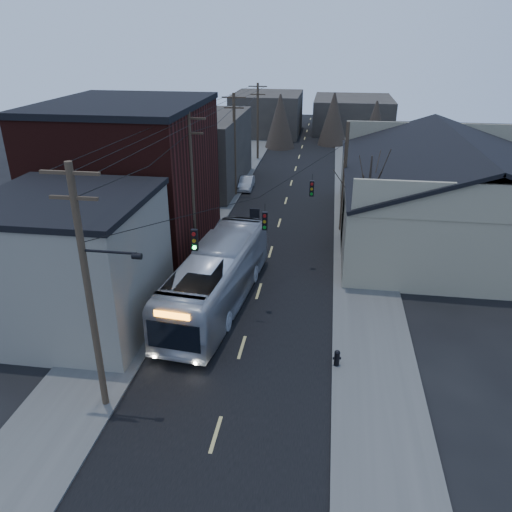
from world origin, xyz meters
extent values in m
plane|color=black|center=(0.00, 0.00, 0.00)|extent=(160.00, 160.00, 0.00)
cube|color=black|center=(0.00, 30.00, 0.01)|extent=(9.00, 110.00, 0.02)
cube|color=#474744|center=(-6.50, 30.00, 0.06)|extent=(4.00, 110.00, 0.12)
cube|color=#474744|center=(6.50, 30.00, 0.06)|extent=(4.00, 110.00, 0.12)
cube|color=#6E685B|center=(-9.00, 9.00, 3.50)|extent=(8.00, 8.00, 7.00)
cube|color=black|center=(-10.00, 20.00, 5.00)|extent=(10.00, 12.00, 10.00)
cube|color=#302A26|center=(-9.50, 36.00, 3.50)|extent=(9.00, 14.00, 7.00)
cube|color=gray|center=(13.00, 25.00, 2.50)|extent=(16.00, 20.00, 5.00)
cube|color=black|center=(9.00, 25.00, 6.30)|extent=(8.16, 20.60, 2.86)
cube|color=#302A26|center=(-6.00, 65.00, 3.00)|extent=(10.00, 12.00, 6.00)
cube|color=#302A26|center=(7.00, 70.00, 2.50)|extent=(12.00, 14.00, 5.00)
cone|color=black|center=(6.50, 20.00, 3.60)|extent=(0.40, 0.40, 7.20)
cylinder|color=#382B1E|center=(-5.00, 3.00, 5.25)|extent=(0.28, 0.28, 10.50)
cube|color=#382B1E|center=(-5.00, 3.00, 10.10)|extent=(2.20, 0.12, 0.12)
cylinder|color=#382B1E|center=(-5.00, 18.00, 5.00)|extent=(0.28, 0.28, 10.00)
cube|color=#382B1E|center=(-5.00, 18.00, 9.60)|extent=(2.20, 0.12, 0.12)
cylinder|color=#382B1E|center=(-5.00, 33.00, 4.75)|extent=(0.28, 0.28, 9.50)
cube|color=#382B1E|center=(-5.00, 33.00, 9.10)|extent=(2.20, 0.12, 0.12)
cylinder|color=#382B1E|center=(-5.00, 48.00, 4.50)|extent=(0.28, 0.28, 9.00)
cube|color=#382B1E|center=(-5.00, 48.00, 8.60)|extent=(2.20, 0.12, 0.12)
cylinder|color=#382B1E|center=(5.00, 25.00, 4.25)|extent=(0.28, 0.28, 8.50)
cube|color=black|center=(-2.00, 7.50, 5.95)|extent=(0.28, 0.20, 1.00)
cube|color=black|center=(0.60, 12.00, 5.35)|extent=(0.28, 0.20, 1.00)
cube|color=black|center=(2.80, 18.00, 5.45)|extent=(0.28, 0.20, 1.00)
imported|color=#A5A8B1|center=(-2.13, 12.03, 1.77)|extent=(4.24, 12.95, 3.54)
imported|color=#A1A3A8|center=(-4.30, 35.26, 0.61)|extent=(1.40, 3.75, 1.22)
cylinder|color=black|center=(4.70, 7.09, 0.44)|extent=(0.26, 0.26, 0.65)
sphere|color=black|center=(4.70, 7.09, 0.80)|extent=(0.28, 0.28, 0.28)
cylinder|color=black|center=(4.70, 7.09, 0.50)|extent=(0.39, 0.19, 0.13)
camera|label=1|loc=(3.77, -12.61, 14.54)|focal=35.00mm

